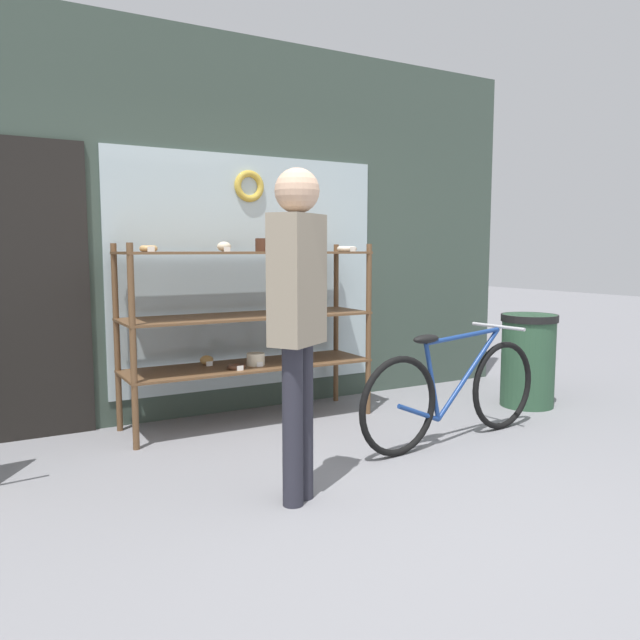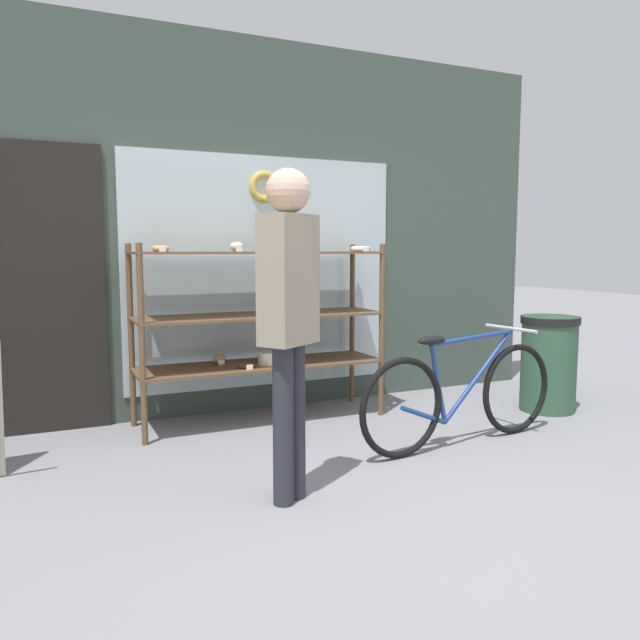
# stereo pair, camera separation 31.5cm
# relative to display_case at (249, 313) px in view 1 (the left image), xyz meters

# --- Properties ---
(ground_plane) EXTENTS (30.00, 30.00, 0.00)m
(ground_plane) POSITION_rel_display_case_xyz_m (-0.04, -1.97, -0.85)
(ground_plane) COLOR gray
(storefront_facade) EXTENTS (5.80, 0.13, 3.04)m
(storefront_facade) POSITION_rel_display_case_xyz_m (-0.08, 0.41, 0.63)
(storefront_facade) COLOR #3D4C42
(storefront_facade) RESTS_ON ground_plane
(display_case) EXTENTS (1.92, 0.55, 1.42)m
(display_case) POSITION_rel_display_case_xyz_m (0.00, 0.00, 0.00)
(display_case) COLOR brown
(display_case) RESTS_ON ground_plane
(bicycle) EXTENTS (1.71, 0.46, 0.79)m
(bicycle) POSITION_rel_display_case_xyz_m (1.03, -1.17, -0.50)
(bicycle) COLOR black
(bicycle) RESTS_ON ground_plane
(pedestrian) EXTENTS (0.37, 0.33, 1.75)m
(pedestrian) POSITION_rel_display_case_xyz_m (-0.40, -1.56, 0.19)
(pedestrian) COLOR #282833
(pedestrian) RESTS_ON ground_plane
(trash_bin) EXTENTS (0.47, 0.47, 0.79)m
(trash_bin) POSITION_rel_display_case_xyz_m (2.27, -0.71, -0.43)
(trash_bin) COLOR #2D5138
(trash_bin) RESTS_ON ground_plane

